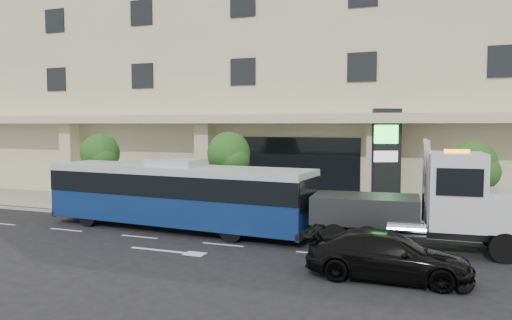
{
  "coord_description": "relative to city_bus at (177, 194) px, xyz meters",
  "views": [
    {
      "loc": [
        8.37,
        -19.68,
        4.89
      ],
      "look_at": [
        0.1,
        2.0,
        3.23
      ],
      "focal_mm": 35.0,
      "sensor_mm": 36.0,
      "label": 1
    }
  ],
  "objects": [
    {
      "name": "ground",
      "position": [
        3.23,
        -0.42,
        -1.67
      ],
      "size": [
        120.0,
        120.0,
        0.0
      ],
      "primitive_type": "plane",
      "color": "black",
      "rests_on": "ground"
    },
    {
      "name": "tree_left",
      "position": [
        -6.74,
        3.17,
        1.44
      ],
      "size": [
        2.27,
        2.2,
        4.22
      ],
      "color": "#422B19",
      "rests_on": "sidewalk"
    },
    {
      "name": "tree_right",
      "position": [
        12.76,
        3.17,
        1.36
      ],
      "size": [
        2.1,
        2.0,
        4.04
      ],
      "color": "#422B19",
      "rests_on": "sidewalk"
    },
    {
      "name": "city_bus",
      "position": [
        0.0,
        0.0,
        0.0
      ],
      "size": [
        13.15,
        3.65,
        3.29
      ],
      "rotation": [
        0.0,
        0.0,
        -0.07
      ],
      "color": "black",
      "rests_on": "ground"
    },
    {
      "name": "tow_truck",
      "position": [
        11.16,
        0.02,
        0.1
      ],
      "size": [
        9.52,
        2.95,
        4.32
      ],
      "rotation": [
        0.0,
        0.0,
        0.08
      ],
      "color": "#2D3033",
      "rests_on": "ground"
    },
    {
      "name": "sidewalk",
      "position": [
        3.23,
        4.58,
        -1.6
      ],
      "size": [
        120.0,
        6.0,
        0.15
      ],
      "primitive_type": "cube",
      "color": "gray",
      "rests_on": "ground"
    },
    {
      "name": "convention_center",
      "position": [
        3.23,
        15.0,
        8.3
      ],
      "size": [
        60.0,
        17.6,
        20.0
      ],
      "color": "#C1B690",
      "rests_on": "ground"
    },
    {
      "name": "curb",
      "position": [
        3.23,
        1.58,
        -1.6
      ],
      "size": [
        120.0,
        0.3,
        0.15
      ],
      "primitive_type": "cube",
      "color": "gray",
      "rests_on": "ground"
    },
    {
      "name": "tree_mid",
      "position": [
        1.26,
        3.17,
        1.58
      ],
      "size": [
        2.28,
        2.2,
        4.38
      ],
      "color": "#422B19",
      "rests_on": "sidewalk"
    },
    {
      "name": "black_sedan",
      "position": [
        9.97,
        -4.12,
        -0.93
      ],
      "size": [
        5.17,
        2.17,
        1.49
      ],
      "primitive_type": "imported",
      "rotation": [
        0.0,
        0.0,
        1.59
      ],
      "color": "black",
      "rests_on": "ground"
    },
    {
      "name": "signage_pylon",
      "position": [
        8.81,
        5.72,
        1.29
      ],
      "size": [
        1.45,
        1.0,
        5.53
      ],
      "rotation": [
        0.0,
        0.0,
        0.4
      ],
      "color": "black",
      "rests_on": "sidewalk"
    }
  ]
}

